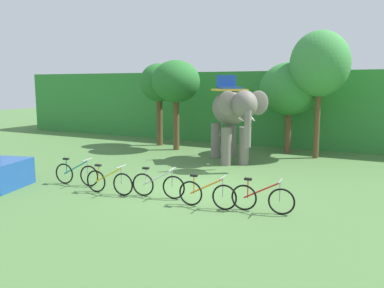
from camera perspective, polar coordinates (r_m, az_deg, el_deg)
The scene contains 12 objects.
ground_plane at distance 12.98m, azimuth 0.10°, elevation -6.45°, with size 80.00×80.00×0.00m, color #4C753D.
foliage_hedge at distance 24.46m, azimuth 13.76°, elevation 5.27°, with size 36.00×6.00×4.07m, color #338438.
tree_center_left at distance 21.84m, azimuth -4.78°, elevation 8.69°, with size 2.10×2.10×4.50m.
tree_right at distance 20.24m, azimuth -2.34°, elevation 8.92°, with size 2.45×2.45×4.58m.
tree_far_right at distance 19.76m, azimuth 13.92°, elevation 7.69°, with size 2.87×2.87×4.42m.
tree_center at distance 18.82m, azimuth 18.01°, elevation 10.92°, with size 2.65×2.65×5.75m.
elephant at distance 17.04m, azimuth 5.79°, elevation 4.66°, with size 3.46×3.89×3.78m.
bike_teal at distance 13.88m, azimuth -16.37°, elevation -4.16°, with size 1.70×0.52×0.92m.
bike_yellow at distance 12.53m, azimuth -11.89°, elevation -5.37°, with size 1.71×0.52×0.92m.
bike_white at distance 11.93m, azimuth -4.94°, elevation -5.93°, with size 1.70×0.52×0.92m.
bike_orange at distance 10.94m, azimuth 2.20°, elevation -7.26°, with size 1.71×0.52×0.92m.
bike_red at distance 10.71m, azimuth 10.13°, elevation -7.74°, with size 1.71×0.52×0.92m.
Camera 1 is at (5.72, -11.15, 3.39)m, focal length 36.87 mm.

